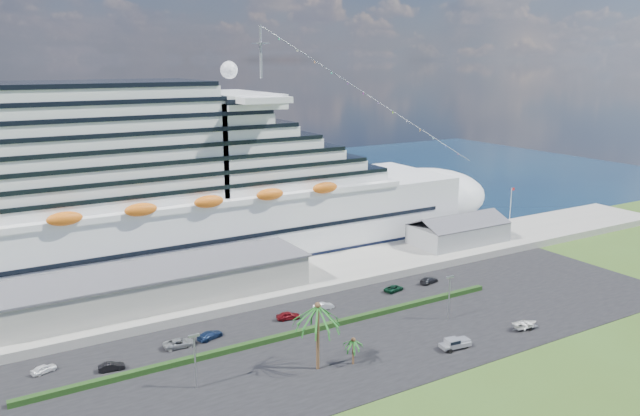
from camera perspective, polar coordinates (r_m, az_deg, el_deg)
ground at (r=100.72m, az=6.05°, el=-14.00°), size 420.00×420.00×0.00m
asphalt_lot at (r=108.75m, az=2.52°, el=-11.74°), size 140.00×38.00×0.12m
wharf at (r=131.74m, az=-4.45°, el=-6.78°), size 240.00×20.00×1.80m
water at (r=213.42m, az=-15.25°, el=0.39°), size 420.00×160.00×0.02m
cruise_ship at (r=142.17m, az=-16.73°, el=0.82°), size 191.00×38.00×54.00m
terminal_building at (r=122.11m, az=-15.12°, el=-6.82°), size 61.00×15.00×6.30m
port_shed at (r=159.38m, az=12.53°, el=-2.16°), size 24.00×12.31×7.37m
flagpole at (r=171.04m, az=17.02°, el=-0.04°), size 1.08×0.16×12.00m
hedge at (r=108.73m, az=-2.56°, el=-11.45°), size 88.00×1.10×0.90m
lamp_post_left at (r=92.88m, az=-11.38°, el=-13.00°), size 1.60×0.35×8.27m
lamp_post_right at (r=115.99m, az=11.74°, el=-7.54°), size 1.60×0.35×8.27m
palm_tall at (r=94.76m, az=-0.21°, el=-9.60°), size 8.82×8.82×11.13m
palm_short at (r=98.56m, az=3.07°, el=-12.21°), size 3.53×3.53×4.56m
parked_car_0 at (r=105.84m, az=-23.94°, el=-13.29°), size 4.02×2.60×1.27m
parked_car_1 at (r=102.87m, az=-18.53°, el=-13.58°), size 4.09×1.92×1.30m
parked_car_2 at (r=107.42m, az=-12.75°, el=-11.96°), size 5.23×2.65×1.42m
parked_car_3 at (r=109.41m, az=-10.03°, el=-11.35°), size 5.10×3.32×1.37m
parked_car_4 at (r=115.33m, az=-2.93°, el=-9.79°), size 4.60×2.59×1.48m
parked_car_5 at (r=119.54m, az=0.34°, el=-8.96°), size 4.05×1.68×1.30m
parked_car_6 at (r=129.28m, az=6.77°, el=-7.31°), size 4.78×2.83×1.24m
parked_car_7 at (r=134.84m, az=9.93°, el=-6.51°), size 4.99×2.83×1.36m
pickup_truck at (r=106.53m, az=12.22°, el=-11.97°), size 5.50×2.59×1.87m
boat_trailer at (r=116.76m, az=18.29°, el=-10.03°), size 5.65×4.09×1.57m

